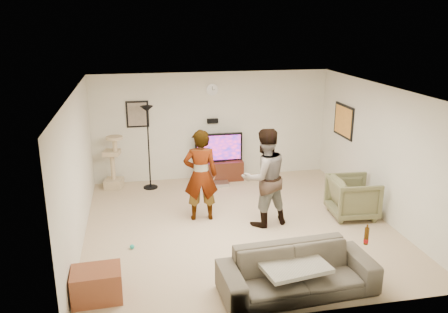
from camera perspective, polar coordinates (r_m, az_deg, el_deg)
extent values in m
cube|color=tan|center=(8.60, 1.76, -8.53)|extent=(5.50, 5.50, 0.02)
cube|color=white|center=(7.86, 1.93, 8.30)|extent=(5.50, 5.50, 0.02)
cube|color=beige|center=(10.75, -1.48, 3.82)|extent=(5.50, 0.04, 2.50)
cube|color=beige|center=(5.68, 8.17, -8.68)|extent=(5.50, 0.04, 2.50)
cube|color=beige|center=(8.01, -17.72, -1.63)|extent=(0.04, 5.50, 2.50)
cube|color=beige|center=(9.14, 18.88, 0.54)|extent=(0.04, 5.50, 2.50)
cylinder|color=white|center=(10.56, -1.48, 8.28)|extent=(0.26, 0.04, 0.26)
cube|color=black|center=(10.66, -1.43, 4.43)|extent=(0.25, 0.10, 0.10)
cube|color=slate|center=(10.50, -10.68, 5.18)|extent=(0.42, 0.03, 0.52)
cube|color=gold|center=(10.44, 14.61, 4.29)|extent=(0.03, 0.78, 0.62)
cube|color=#3E1A0F|center=(10.81, -0.66, -1.71)|extent=(1.11, 0.45, 0.46)
cube|color=silver|center=(10.50, -0.49, -3.41)|extent=(0.40, 0.30, 0.07)
cube|color=black|center=(10.64, -0.67, 1.15)|extent=(1.11, 0.08, 0.66)
cube|color=#EB2665|center=(10.60, -0.62, 1.09)|extent=(1.02, 0.01, 0.58)
cylinder|color=black|center=(10.22, -9.32, 1.04)|extent=(0.32, 0.32, 1.86)
cube|color=tan|center=(10.49, -13.67, -0.67)|extent=(0.45, 0.45, 1.20)
imported|color=#B8BAC1|center=(8.54, -2.91, -2.34)|extent=(0.67, 0.46, 1.75)
imported|color=#4A669B|center=(8.34, 5.02, -2.60)|extent=(1.02, 0.87, 1.82)
imported|color=#514B3E|center=(6.63, 9.09, -13.88)|extent=(2.21, 0.97, 0.63)
cube|color=#ADA692|center=(6.55, 8.54, -13.14)|extent=(1.00, 0.84, 0.06)
cylinder|color=#492805|center=(6.81, 17.25, -9.41)|extent=(0.06, 0.06, 0.25)
imported|color=brown|center=(9.14, 15.70, -4.88)|extent=(0.92, 0.90, 0.78)
cube|color=brown|center=(6.68, -15.49, -15.04)|extent=(0.68, 0.52, 0.44)
sphere|color=teal|center=(7.91, -11.33, -10.91)|extent=(0.08, 0.08, 0.08)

